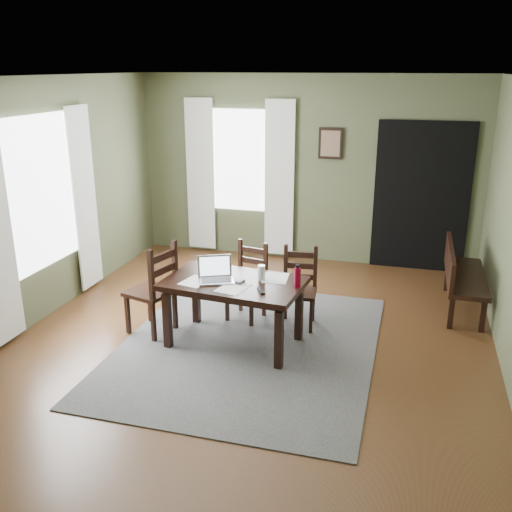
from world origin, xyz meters
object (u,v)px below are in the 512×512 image
(bench, at_px, (460,273))
(chair_back_right, at_px, (299,288))
(dining_table, at_px, (234,289))
(water_bottle, at_px, (297,277))
(laptop, at_px, (215,274))
(chair_back_left, at_px, (248,282))
(chair_end, at_px, (154,290))

(bench, bearing_deg, chair_back_right, 118.50)
(dining_table, bearing_deg, water_bottle, 6.72)
(bench, height_order, laptop, laptop)
(dining_table, bearing_deg, chair_back_left, 99.83)
(chair_back_left, relative_size, laptop, 2.04)
(chair_back_left, bearing_deg, bench, 33.38)
(laptop, bearing_deg, chair_end, 151.78)
(chair_end, distance_m, laptop, 0.77)
(water_bottle, bearing_deg, dining_table, -178.81)
(chair_back_left, distance_m, bench, 2.53)
(chair_back_right, bearing_deg, laptop, -144.32)
(bench, bearing_deg, laptop, 122.87)
(dining_table, height_order, chair_back_left, chair_back_left)
(dining_table, relative_size, bench, 1.07)
(chair_back_right, relative_size, laptop, 2.06)
(bench, bearing_deg, chair_back_left, 111.22)
(dining_table, distance_m, water_bottle, 0.69)
(dining_table, distance_m, chair_back_left, 0.71)
(bench, xyz_separation_m, water_bottle, (-1.65, -1.58, 0.35))
(laptop, bearing_deg, chair_back_right, 16.73)
(chair_back_left, distance_m, water_bottle, 1.04)
(dining_table, xyz_separation_m, chair_back_left, (-0.05, 0.68, -0.19))
(chair_back_right, distance_m, water_bottle, 0.74)
(chair_back_right, bearing_deg, bench, 22.55)
(water_bottle, bearing_deg, laptop, -177.79)
(chair_end, height_order, bench, chair_end)
(bench, relative_size, water_bottle, 5.96)
(chair_end, height_order, chair_back_left, chair_end)
(chair_back_right, bearing_deg, water_bottle, -86.63)
(dining_table, relative_size, chair_back_right, 1.65)
(dining_table, height_order, bench, bench)
(chair_back_left, xyz_separation_m, chair_back_right, (0.61, -0.04, 0.00))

